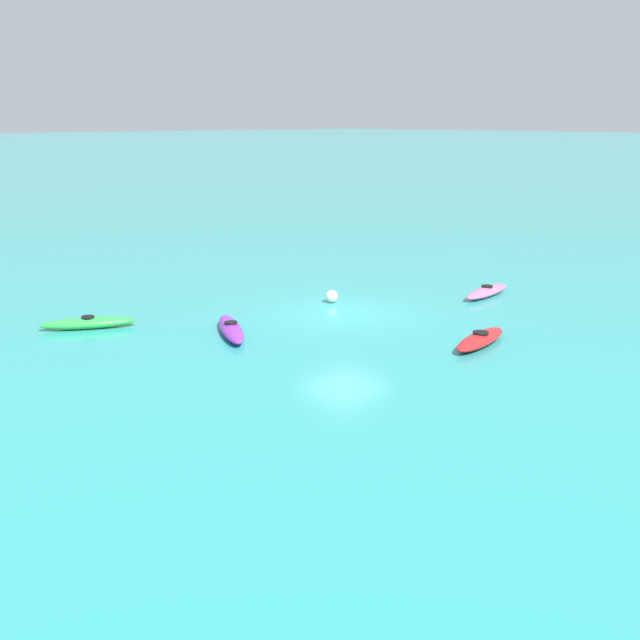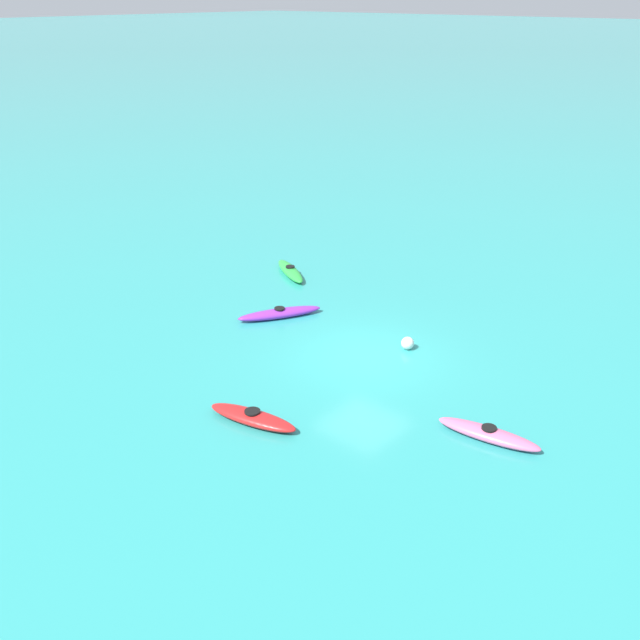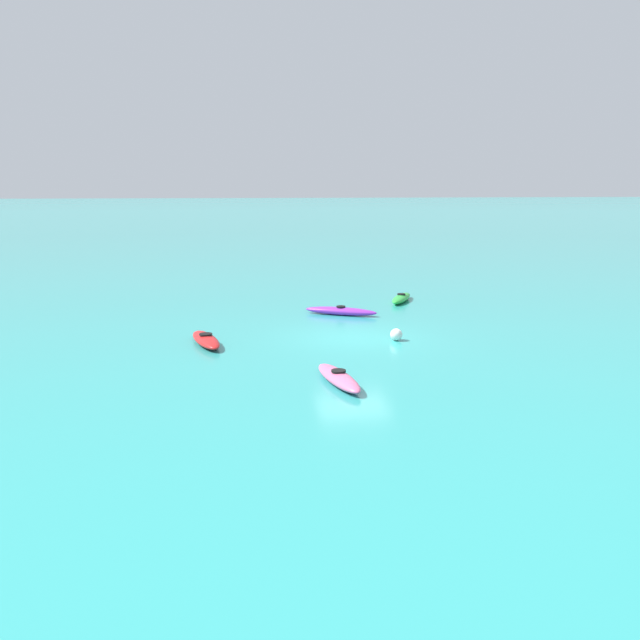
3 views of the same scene
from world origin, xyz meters
name	(u,v)px [view 2 (image 2 of 3)]	position (x,y,z in m)	size (l,w,h in m)	color
ground_plane	(365,357)	(0.00, 0.00, 0.00)	(600.00, 600.00, 0.00)	teal
kayak_pink	(488,434)	(-5.22, 1.58, 0.16)	(2.77, 1.02, 0.37)	pink
kayak_purple	(280,313)	(4.09, -0.42, 0.16)	(1.94, 2.89, 0.37)	purple
kayak_green	(290,271)	(6.72, -3.73, 0.16)	(2.62, 1.80, 0.37)	green
kayak_red	(253,417)	(-0.16, 4.97, 0.16)	(2.70, 1.21, 0.37)	red
buoy_white	(408,343)	(-0.68, -1.33, 0.21)	(0.41, 0.41, 0.41)	white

